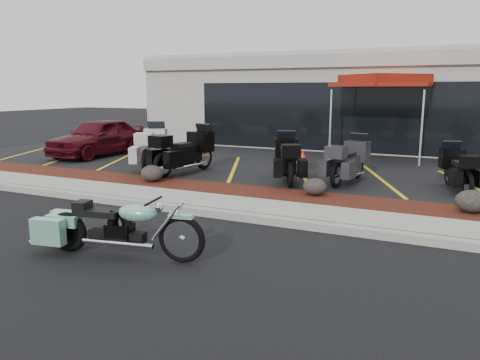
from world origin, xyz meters
The scene contains 18 objects.
ground centered at (0.00, 0.00, 0.00)m, with size 90.00×90.00×0.00m, color black.
curb centered at (0.00, 0.90, 0.07)m, with size 24.00×0.25×0.15m, color gray.
sidewalk centered at (0.00, 1.60, 0.07)m, with size 24.00×1.20×0.15m, color gray.
mulch_bed centered at (0.00, 2.80, 0.08)m, with size 24.00×1.20×0.16m, color #34120B.
upper_lot centered at (0.00, 8.20, 0.07)m, with size 26.00×9.60×0.15m, color black.
dealership_building centered at (0.00, 14.47, 2.01)m, with size 18.00×8.16×4.00m.
boulder_left centered at (-3.21, 2.74, 0.38)m, with size 0.61×0.51×0.43m, color black.
boulder_mid centered at (1.11, 2.99, 0.36)m, with size 0.55×0.46×0.39m, color black.
boulder_right centered at (4.33, 2.81, 0.38)m, with size 0.63×0.53×0.45m, color black.
hero_cruiser centered at (0.42, -1.58, 0.48)m, with size 2.73×0.69×0.96m, color #74B49B, non-canonical shape.
touring_white centered at (-4.82, 5.28, 0.84)m, with size 2.39×0.91×1.39m, color silver, non-canonical shape.
touring_black_front centered at (-2.95, 5.04, 0.85)m, with size 2.39×0.91×1.39m, color black, non-canonical shape.
touring_black_mid centered at (-0.33, 5.04, 0.79)m, with size 2.20×0.84×1.28m, color black, non-canonical shape.
touring_grey centered at (1.57, 5.55, 0.77)m, with size 2.13×0.81×1.24m, color #2F2F34, non-canonical shape.
touring_black_rear centered at (3.85, 5.62, 0.72)m, with size 1.94×0.74×1.13m, color black, non-canonical shape.
parked_car centered at (-7.93, 6.03, 0.83)m, with size 1.61×4.01×1.37m, color #450911.
traffic_cone centered at (-0.59, 7.42, 0.36)m, with size 0.35×0.35×0.42m, color #FD2908.
popup_canopy centered at (1.47, 9.95, 2.78)m, with size 3.86×3.86×2.90m.
Camera 1 is at (4.01, -7.18, 2.54)m, focal length 35.00 mm.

